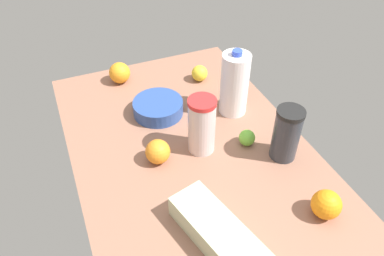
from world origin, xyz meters
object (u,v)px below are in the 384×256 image
shaker_bottle (286,134)px  tumbler_cup (202,126)px  orange_far_back (158,152)px  orange_by_jug (326,204)px  orange_loose (120,73)px  mixing_bowl (158,107)px  egg_carton (221,237)px  lemon_beside_bowl (200,73)px  lime_near_front (247,138)px  milk_jug (234,84)px

shaker_bottle → tumbler_cup: size_ratio=0.93×
shaker_bottle → orange_far_back: shaker_bottle is taller
orange_by_jug → orange_far_back: bearing=-135.9°
orange_loose → mixing_bowl: bearing=16.7°
shaker_bottle → mixing_bowl: (-36.33, -30.26, -6.67)cm
orange_far_back → orange_loose: bearing=179.8°
orange_far_back → orange_loose: 49.12cm
orange_far_back → egg_carton: bearing=8.6°
orange_by_jug → orange_loose: orange_loose is taller
shaker_bottle → orange_far_back: 40.59cm
lemon_beside_bowl → mixing_bowl: bearing=-57.9°
tumbler_cup → orange_loose: size_ratio=2.33×
tumbler_cup → orange_loose: tumbler_cup is taller
lime_near_front → egg_carton: bearing=-38.5°
mixing_bowl → lemon_beside_bowl: 26.92cm
lemon_beside_bowl → orange_loose: 32.56cm
mixing_bowl → orange_loose: size_ratio=2.15×
orange_by_jug → orange_far_back: (-37.13, -36.01, -0.17)cm
milk_jug → lime_near_front: 20.62cm
orange_by_jug → lemon_beside_bowl: 75.07cm
egg_carton → mixing_bowl: bearing=163.0°
mixing_bowl → milk_jug: bearing=70.9°
shaker_bottle → lemon_beside_bowl: size_ratio=2.81×
egg_carton → lime_near_front: size_ratio=5.90×
milk_jug → orange_far_back: 37.67cm
lemon_beside_bowl → orange_loose: orange_loose is taller
orange_loose → lime_near_front: size_ratio=1.56×
shaker_bottle → tumbler_cup: bearing=-119.1°
lime_near_front → lemon_beside_bowl: bearing=179.1°
mixing_bowl → lime_near_front: (27.11, 22.11, 0.13)cm
tumbler_cup → orange_by_jug: 43.01cm
orange_by_jug → lime_near_front: bearing=-169.8°
shaker_bottle → tumbler_cup: 26.44cm
orange_far_back → lemon_beside_bowl: 48.63cm
egg_carton → orange_by_jug: bearing=71.1°
shaker_bottle → egg_carton: size_ratio=0.57×
shaker_bottle → mixing_bowl: bearing=-140.2°
tumbler_cup → orange_far_back: bearing=-90.2°
lemon_beside_bowl → orange_far_back: bearing=-39.1°
shaker_bottle → orange_loose: (-62.02, -37.96, -5.01)cm
mixing_bowl → orange_loose: orange_loose is taller
milk_jug → orange_by_jug: 52.15cm
lime_near_front → orange_loose: bearing=-150.6°
tumbler_cup → lemon_beside_bowl: size_ratio=3.03×
egg_carton → milk_jug: 57.55cm
egg_carton → orange_by_jug: (2.35, 30.74, 0.76)cm
egg_carton → orange_by_jug: orange_by_jug is taller
egg_carton → lemon_beside_bowl: (-72.52, 25.39, -0.11)cm
shaker_bottle → lime_near_front: 13.94cm
shaker_bottle → orange_by_jug: size_ratio=2.22×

